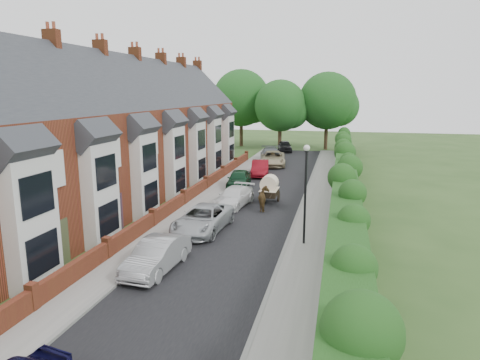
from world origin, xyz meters
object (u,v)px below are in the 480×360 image
at_px(car_white, 234,197).
at_px(car_silver_b, 203,219).
at_px(car_beige, 273,159).
at_px(horse, 264,199).
at_px(lamppost, 306,182).
at_px(car_silver_a, 157,255).
at_px(car_red, 260,168).
at_px(car_green, 239,179).
at_px(horse_cart, 269,187).
at_px(car_black, 285,146).
at_px(car_grey, 271,155).

bearing_deg(car_white, car_silver_b, -85.93).
height_order(car_beige, horse, car_beige).
relative_size(lamppost, car_silver_a, 1.22).
distance_m(car_red, horse, 11.90).
bearing_deg(car_white, lamppost, -43.11).
bearing_deg(lamppost, car_green, 117.41).
distance_m(car_white, horse, 2.29).
relative_size(lamppost, car_red, 1.18).
distance_m(horse, horse_cart, 1.98).
relative_size(car_silver_b, car_beige, 0.93).
bearing_deg(car_red, car_black, 81.40).
relative_size(car_silver_b, car_green, 1.19).
bearing_deg(car_red, car_green, -105.92).
xyz_separation_m(car_green, horse_cart, (3.20, -4.22, 0.41)).
height_order(car_red, car_grey, car_grey).
relative_size(car_beige, horse_cart, 2.00).
relative_size(car_silver_a, car_beige, 0.77).
xyz_separation_m(car_silver_a, horse_cart, (2.86, 12.58, 0.44)).
relative_size(lamppost, car_white, 1.16).
height_order(lamppost, car_green, lamppost).
distance_m(car_silver_a, horse_cart, 12.91).
xyz_separation_m(car_silver_a, car_red, (0.38, 22.28, 0.02)).
bearing_deg(car_grey, car_beige, -87.37).
bearing_deg(car_black, car_beige, -100.72).
relative_size(car_silver_b, car_red, 1.17).
bearing_deg(car_white, car_black, 98.31).
bearing_deg(car_green, car_grey, 81.58).
bearing_deg(car_green, car_black, 81.60).
bearing_deg(lamppost, horse_cart, 111.36).
bearing_deg(horse_cart, lamppost, -68.64).
distance_m(car_silver_b, car_green, 11.22).
relative_size(car_green, horse_cart, 1.55).
xyz_separation_m(car_white, car_green, (-0.99, 5.60, 0.09)).
height_order(car_white, horse, horse).
bearing_deg(lamppost, horse, 117.33).
bearing_deg(car_silver_a, horse_cart, 80.94).
height_order(car_white, car_beige, car_beige).
height_order(lamppost, horse, lamppost).
height_order(car_silver_a, car_silver_b, car_silver_b).
distance_m(car_silver_b, car_beige, 22.40).
bearing_deg(car_silver_a, lamppost, 41.30).
bearing_deg(car_silver_a, horse, 78.70).
height_order(car_red, horse_cart, horse_cart).
distance_m(car_green, horse, 6.94).
bearing_deg(lamppost, car_silver_b, 170.08).
relative_size(car_beige, car_grey, 0.99).
bearing_deg(car_black, car_silver_b, -102.07).
height_order(car_silver_a, horse_cart, horse_cart).
bearing_deg(car_red, car_white, -96.99).
bearing_deg(lamppost, car_silver_a, -142.42).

